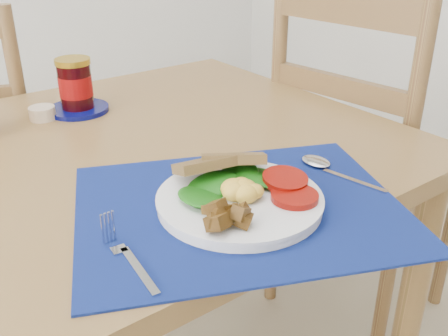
% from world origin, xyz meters
% --- Properties ---
extents(table, '(1.40, 0.90, 0.75)m').
position_xyz_m(table, '(0.00, 0.20, 0.67)').
color(table, brown).
rests_on(table, ground).
extents(chair_end, '(0.49, 0.51, 1.23)m').
position_xyz_m(chair_end, '(0.85, 0.17, 0.61)').
color(chair_end, '#53311D').
rests_on(chair_end, ground).
extents(placemat, '(0.61, 0.56, 0.00)m').
position_xyz_m(placemat, '(0.19, -0.12, 0.75)').
color(placemat, '#040732').
rests_on(placemat, table).
extents(breakfast_plate, '(0.25, 0.25, 0.06)m').
position_xyz_m(breakfast_plate, '(0.19, -0.13, 0.77)').
color(breakfast_plate, silver).
rests_on(breakfast_plate, placemat).
extents(fork, '(0.03, 0.16, 0.00)m').
position_xyz_m(fork, '(-0.01, -0.14, 0.76)').
color(fork, '#B2B5BA').
rests_on(fork, placemat).
extents(spoon, '(0.04, 0.18, 0.01)m').
position_xyz_m(spoon, '(0.40, -0.12, 0.76)').
color(spoon, '#B2B5BA').
rests_on(spoon, placemat).
extents(ramekin, '(0.06, 0.06, 0.03)m').
position_xyz_m(ramekin, '(0.09, 0.44, 0.76)').
color(ramekin, beige).
rests_on(ramekin, table).
extents(jam_on_saucer, '(0.14, 0.14, 0.12)m').
position_xyz_m(jam_on_saucer, '(0.17, 0.44, 0.80)').
color(jam_on_saucer, '#04084C').
rests_on(jam_on_saucer, table).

